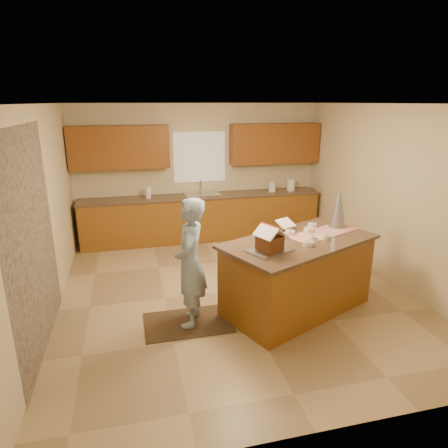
{
  "coord_description": "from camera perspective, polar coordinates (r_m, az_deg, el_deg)",
  "views": [
    {
      "loc": [
        -1.41,
        -5.2,
        2.73
      ],
      "look_at": [
        -0.1,
        0.2,
        1.0
      ],
      "focal_mm": 31.66,
      "sensor_mm": 36.0,
      "label": 1
    }
  ],
  "objects": [
    {
      "name": "window_curtain",
      "position": [
        8.11,
        -3.57,
        9.61
      ],
      "size": [
        1.05,
        0.03,
        1.0
      ],
      "primitive_type": "cube",
      "color": "white",
      "rests_on": "wall_back"
    },
    {
      "name": "boy",
      "position": [
        4.89,
        -4.9,
        -5.62
      ],
      "size": [
        0.56,
        0.69,
        1.64
      ],
      "primitive_type": "imported",
      "rotation": [
        0.0,
        0.0,
        -1.89
      ],
      "color": "#8FA7CB",
      "rests_on": "rug"
    },
    {
      "name": "canister_a",
      "position": [
        8.35,
        6.95,
        5.37
      ],
      "size": [
        0.15,
        0.15,
        0.2
      ],
      "primitive_type": "cylinder",
      "color": "white",
      "rests_on": "back_counter_top"
    },
    {
      "name": "paper_towel",
      "position": [
        7.84,
        -10.88,
        4.47
      ],
      "size": [
        0.1,
        0.1,
        0.22
      ],
      "primitive_type": "cylinder",
      "color": "white",
      "rests_on": "back_counter_top"
    },
    {
      "name": "wall_back",
      "position": [
        8.19,
        -3.57,
        7.56
      ],
      "size": [
        5.5,
        5.5,
        0.0
      ],
      "primitive_type": "plane",
      "color": "beige",
      "rests_on": "floor"
    },
    {
      "name": "back_counter_base",
      "position": [
        8.1,
        -3.08,
        0.86
      ],
      "size": [
        4.8,
        0.6,
        0.88
      ],
      "primitive_type": "cube",
      "color": "#8C5A1D",
      "rests_on": "floor"
    },
    {
      "name": "wall_front",
      "position": [
        3.14,
        14.85,
        -9.34
      ],
      "size": [
        5.5,
        5.5,
        0.0
      ],
      "primitive_type": "plane",
      "color": "beige",
      "rests_on": "floor"
    },
    {
      "name": "gingerbread_house",
      "position": [
        4.75,
        6.62,
        -2.36
      ],
      "size": [
        0.39,
        0.4,
        0.31
      ],
      "color": "brown",
      "rests_on": "baking_tray"
    },
    {
      "name": "wall_left",
      "position": [
        5.48,
        -24.63,
        1.13
      ],
      "size": [
        5.5,
        5.5,
        0.0
      ],
      "primitive_type": "plane",
      "color": "beige",
      "rests_on": "floor"
    },
    {
      "name": "faucet",
      "position": [
        8.12,
        -3.38,
        5.41
      ],
      "size": [
        0.03,
        0.03,
        0.28
      ],
      "primitive_type": "cylinder",
      "color": "silver",
      "rests_on": "back_counter_top"
    },
    {
      "name": "wall_right",
      "position": [
        6.65,
        22.83,
        3.96
      ],
      "size": [
        5.5,
        5.5,
        0.0
      ],
      "primitive_type": "plane",
      "color": "beige",
      "rests_on": "floor"
    },
    {
      "name": "cookbook",
      "position": [
        5.59,
        8.88,
        0.11
      ],
      "size": [
        0.29,
        0.27,
        0.1
      ],
      "primitive_type": "cube",
      "rotation": [
        -1.13,
        0.0,
        0.42
      ],
      "color": "white",
      "rests_on": "island_top"
    },
    {
      "name": "canister_b",
      "position": [
        8.5,
        9.63,
        5.59
      ],
      "size": [
        0.17,
        0.17,
        0.24
      ],
      "primitive_type": "cylinder",
      "color": "white",
      "rests_on": "back_counter_top"
    },
    {
      "name": "floor",
      "position": [
        6.04,
        1.39,
        -9.59
      ],
      "size": [
        5.5,
        5.5,
        0.0
      ],
      "primitive_type": "plane",
      "color": "tan",
      "rests_on": "ground"
    },
    {
      "name": "tinsel_tree",
      "position": [
        5.83,
        16.19,
        2.38
      ],
      "size": [
        0.32,
        0.32,
        0.6
      ],
      "primitive_type": "cone",
      "rotation": [
        0.0,
        0.0,
        0.42
      ],
      "color": "silver",
      "rests_on": "island_top"
    },
    {
      "name": "rug",
      "position": [
        5.26,
        -5.22,
        -13.98
      ],
      "size": [
        1.11,
        0.72,
        0.01
      ],
      "primitive_type": "cube",
      "color": "black",
      "rests_on": "floor"
    },
    {
      "name": "canister_c",
      "position": [
        8.52,
        9.8,
        5.42
      ],
      "size": [
        0.13,
        0.13,
        0.19
      ],
      "primitive_type": "cylinder",
      "color": "white",
      "rests_on": "back_counter_top"
    },
    {
      "name": "candy_bowls",
      "position": [
        5.37,
        11.1,
        -1.51
      ],
      "size": [
        0.88,
        0.8,
        0.06
      ],
      "color": "#E25823",
      "rests_on": "island_top"
    },
    {
      "name": "island_top",
      "position": [
        5.25,
        10.84,
        -2.51
      ],
      "size": [
        2.3,
        1.8,
        0.04
      ],
      "primitive_type": "cube",
      "rotation": [
        0.0,
        0.0,
        0.42
      ],
      "color": "brown",
      "rests_on": "island_base"
    },
    {
      "name": "stone_accent",
      "position": [
        4.76,
        -25.9,
        -2.61
      ],
      "size": [
        0.0,
        2.5,
        2.5
      ],
      "primitive_type": "plane",
      "rotation": [
        1.57,
        0.0,
        1.57
      ],
      "color": "gray",
      "rests_on": "wall_left"
    },
    {
      "name": "ceiling",
      "position": [
        5.38,
        1.61,
        16.98
      ],
      "size": [
        5.5,
        5.5,
        0.0
      ],
      "primitive_type": "plane",
      "color": "silver",
      "rests_on": "floor"
    },
    {
      "name": "sink",
      "position": [
        7.99,
        -3.13,
        3.96
      ],
      "size": [
        0.7,
        0.45,
        0.12
      ],
      "primitive_type": "cube",
      "color": "silver",
      "rests_on": "back_counter_top"
    },
    {
      "name": "back_counter_top",
      "position": [
        7.99,
        -3.13,
        4.03
      ],
      "size": [
        4.85,
        0.63,
        0.04
      ],
      "primitive_type": "cube",
      "color": "brown",
      "rests_on": "back_counter_base"
    },
    {
      "name": "baking_tray",
      "position": [
        4.8,
        6.56,
        -3.79
      ],
      "size": [
        0.61,
        0.54,
        0.03
      ],
      "primitive_type": "cube",
      "rotation": [
        0.0,
        0.0,
        0.42
      ],
      "color": "silver",
      "rests_on": "island_top"
    },
    {
      "name": "island_base",
      "position": [
        5.44,
        10.54,
        -7.47
      ],
      "size": [
        2.18,
        1.69,
        0.96
      ],
      "primitive_type": "cube",
      "rotation": [
        0.0,
        0.0,
        0.42
      ],
      "color": "#8C5A1D",
      "rests_on": "floor"
    },
    {
      "name": "upper_cabinet_left",
      "position": [
        7.81,
        -14.86,
        10.63
      ],
      "size": [
        1.85,
        0.35,
        0.8
      ],
      "primitive_type": "cube",
      "color": "brown",
      "rests_on": "wall_back"
    },
    {
      "name": "table_runner",
      "position": [
        5.6,
        14.19,
        -1.2
      ],
      "size": [
        1.15,
        0.8,
        0.01
      ],
      "primitive_type": "cube",
      "rotation": [
        0.0,
        0.0,
        0.42
      ],
      "color": "#B91E0D",
      "rests_on": "island_top"
    },
    {
      "name": "upper_cabinet_right",
      "position": [
        8.35,
        7.32,
        11.46
      ],
      "size": [
        1.85,
        0.35,
        0.8
      ],
      "primitive_type": "cube",
      "color": "brown",
      "rests_on": "wall_back"
    }
  ]
}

